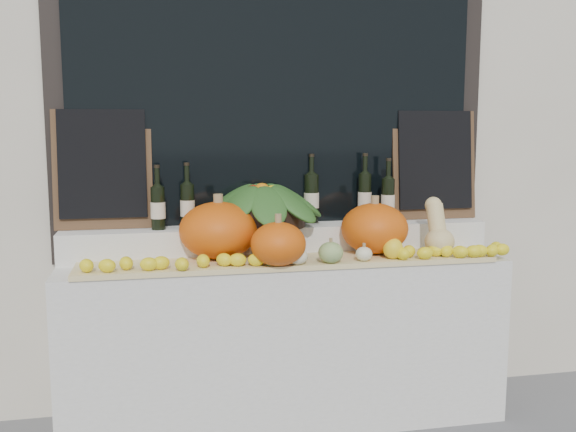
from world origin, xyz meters
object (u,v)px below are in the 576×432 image
at_px(pumpkin_left, 219,230).
at_px(produce_bowl, 262,205).
at_px(pumpkin_right, 374,228).
at_px(wine_bottle_tall, 311,198).
at_px(butternut_squash, 438,231).

distance_m(pumpkin_left, produce_bowl, 0.31).
distance_m(pumpkin_right, wine_bottle_tall, 0.41).
bearing_deg(wine_bottle_tall, pumpkin_left, -156.60).
bearing_deg(pumpkin_left, butternut_squash, -6.06).
xyz_separation_m(pumpkin_right, butternut_squash, (0.32, -0.08, -0.01)).
bearing_deg(wine_bottle_tall, pumpkin_right, -45.03).
xyz_separation_m(pumpkin_right, wine_bottle_tall, (-0.27, 0.28, 0.14)).
xyz_separation_m(pumpkin_left, butternut_squash, (1.14, -0.12, -0.02)).
bearing_deg(produce_bowl, butternut_squash, -17.12).
bearing_deg(produce_bowl, wine_bottle_tall, 15.56).
relative_size(pumpkin_left, produce_bowl, 0.57).
xyz_separation_m(pumpkin_left, produce_bowl, (0.25, 0.15, 0.11)).
height_order(butternut_squash, produce_bowl, produce_bowl).
relative_size(produce_bowl, wine_bottle_tall, 1.86).
xyz_separation_m(butternut_squash, produce_bowl, (-0.89, 0.27, 0.13)).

